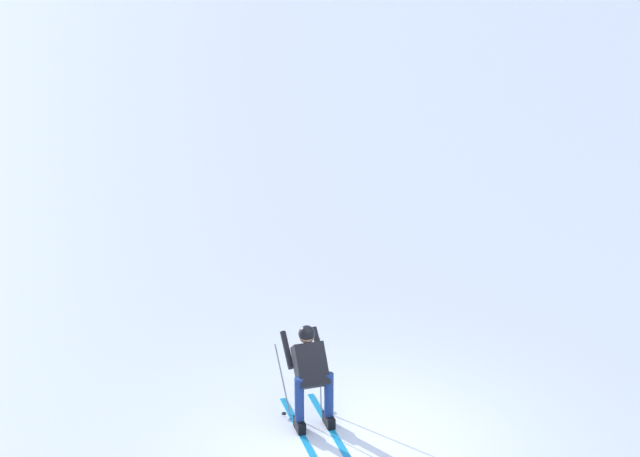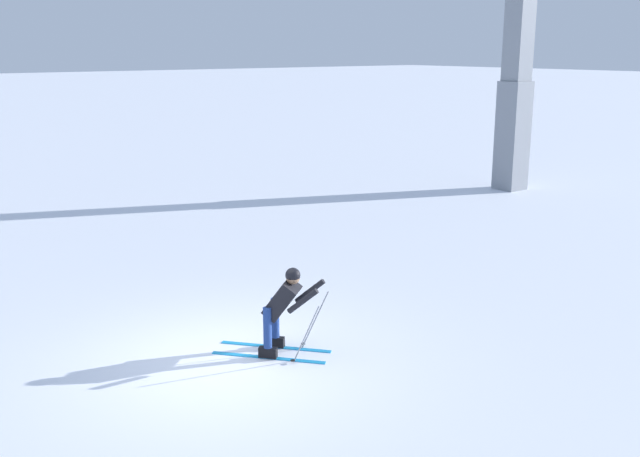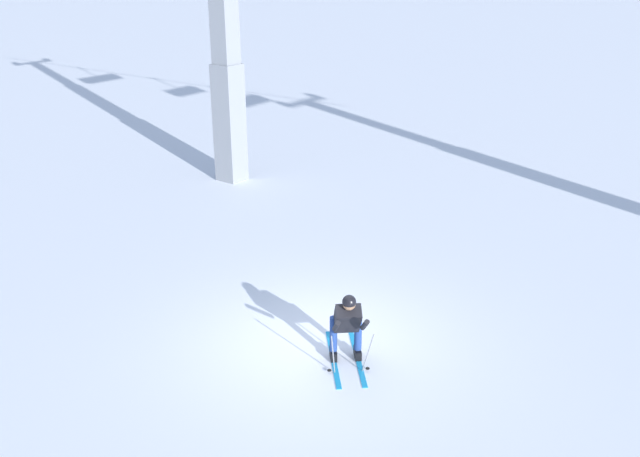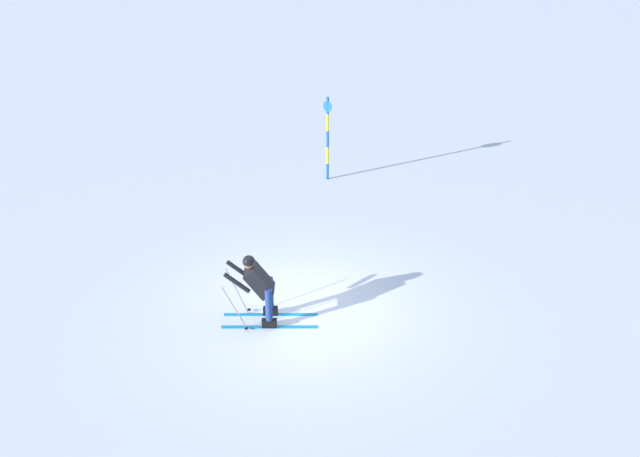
# 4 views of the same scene
# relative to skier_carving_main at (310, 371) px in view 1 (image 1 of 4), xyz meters

# --- Properties ---
(ground_plane) EXTENTS (260.00, 260.00, 0.00)m
(ground_plane) POSITION_rel_skier_carving_main_xyz_m (-0.84, 0.33, -0.80)
(ground_plane) COLOR white
(skier_carving_main) EXTENTS (1.58, 1.71, 1.54)m
(skier_carving_main) POSITION_rel_skier_carving_main_xyz_m (0.00, 0.00, 0.00)
(skier_carving_main) COLOR #198CCC
(skier_carving_main) RESTS_ON ground_plane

